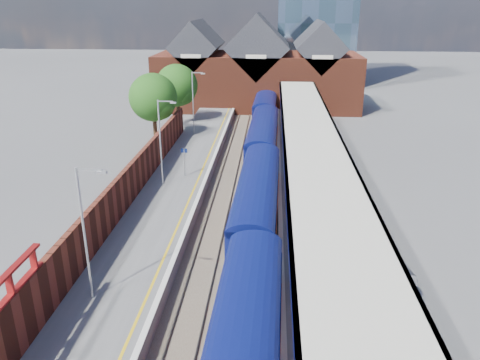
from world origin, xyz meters
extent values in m
plane|color=#5B5B5E|center=(0.00, 30.00, 0.00)|extent=(240.00, 240.00, 0.00)
cube|color=#473D33|center=(0.00, 20.00, 0.03)|extent=(6.00, 76.00, 0.06)
cube|color=slate|center=(-2.22, 20.00, 0.12)|extent=(0.07, 76.00, 0.14)
cube|color=slate|center=(-0.78, 20.00, 0.12)|extent=(0.07, 76.00, 0.14)
cube|color=slate|center=(0.78, 20.00, 0.12)|extent=(0.07, 76.00, 0.14)
cube|color=slate|center=(2.22, 20.00, 0.12)|extent=(0.07, 76.00, 0.14)
cube|color=#565659|center=(-5.50, 20.00, 0.50)|extent=(5.00, 76.00, 1.00)
cube|color=#565659|center=(6.00, 20.00, 0.50)|extent=(6.00, 76.00, 1.00)
cube|color=silver|center=(-3.15, 20.00, 1.02)|extent=(0.30, 76.00, 0.05)
cube|color=silver|center=(3.15, 20.00, 1.02)|extent=(0.30, 76.00, 0.05)
cube|color=yellow|center=(-3.75, 20.00, 1.01)|extent=(0.14, 76.00, 0.01)
cube|color=#0C1455|center=(1.50, 0.87, 3.15)|extent=(3.18, 16.06, 0.60)
cube|color=#0C1455|center=(1.50, 17.47, 1.90)|extent=(3.18, 16.06, 2.50)
cube|color=#0C1455|center=(1.50, 17.47, 3.15)|extent=(3.18, 16.06, 0.60)
cube|color=#0C1455|center=(1.50, 34.07, 1.90)|extent=(3.18, 16.06, 2.50)
cube|color=#0C1455|center=(1.50, 34.07, 3.15)|extent=(3.18, 16.06, 0.60)
cube|color=#0C1455|center=(1.50, 50.67, 1.90)|extent=(3.18, 16.06, 2.50)
cube|color=#0C1455|center=(1.50, 50.67, 3.15)|extent=(3.18, 16.06, 0.60)
cube|color=black|center=(0.08, 25.77, 2.35)|extent=(0.04, 60.54, 0.70)
cube|color=#FF4510|center=(0.07, 25.77, 1.55)|extent=(0.03, 55.27, 0.30)
cube|color=red|center=(0.06, 25.77, 1.30)|extent=(0.03, 55.27, 0.30)
cube|color=black|center=(1.50, 56.27, 0.30)|extent=(2.00, 2.40, 0.60)
cylinder|color=#0E1255|center=(5.00, 3.00, 3.10)|extent=(0.24, 0.24, 4.20)
cylinder|color=#0E1255|center=(5.00, 8.00, 3.10)|extent=(0.24, 0.24, 4.20)
cylinder|color=#0E1255|center=(5.00, 13.00, 3.10)|extent=(0.24, 0.24, 4.20)
cylinder|color=#0E1255|center=(5.00, 18.00, 3.10)|extent=(0.24, 0.24, 4.20)
cylinder|color=#0E1255|center=(5.00, 23.00, 3.10)|extent=(0.24, 0.24, 4.20)
cylinder|color=#0E1255|center=(5.00, 28.00, 3.10)|extent=(0.24, 0.24, 4.20)
cylinder|color=#0E1255|center=(5.00, 33.00, 3.10)|extent=(0.24, 0.24, 4.20)
cylinder|color=#0E1255|center=(5.00, 38.00, 3.10)|extent=(0.24, 0.24, 4.20)
cylinder|color=#0E1255|center=(5.00, 43.00, 3.10)|extent=(0.24, 0.24, 4.20)
cube|color=beige|center=(5.50, 22.00, 5.35)|extent=(4.50, 52.00, 0.25)
cube|color=#0E1255|center=(3.35, 22.00, 5.20)|extent=(0.20, 52.00, 0.55)
cube|color=#0E1255|center=(7.65, 22.00, 5.20)|extent=(0.20, 52.00, 0.55)
cylinder|color=#A5A8AA|center=(-6.50, 6.00, 4.50)|extent=(0.12, 0.12, 7.00)
cube|color=#A5A8AA|center=(-5.90, 6.00, 7.90)|extent=(1.20, 0.08, 0.08)
cube|color=#A5A8AA|center=(-5.30, 6.00, 7.80)|extent=(0.45, 0.18, 0.12)
cylinder|color=#A5A8AA|center=(-6.50, 22.00, 4.50)|extent=(0.12, 0.12, 7.00)
cube|color=#A5A8AA|center=(-5.90, 22.00, 7.90)|extent=(1.20, 0.08, 0.08)
cube|color=#A5A8AA|center=(-5.30, 22.00, 7.80)|extent=(0.45, 0.18, 0.12)
cylinder|color=#A5A8AA|center=(-6.50, 38.00, 4.50)|extent=(0.12, 0.12, 7.00)
cube|color=#A5A8AA|center=(-5.90, 38.00, 7.90)|extent=(1.20, 0.08, 0.08)
cube|color=#A5A8AA|center=(-5.30, 38.00, 7.80)|extent=(0.45, 0.18, 0.12)
cylinder|color=#A5A8AA|center=(-5.00, 24.00, 2.25)|extent=(0.08, 0.08, 2.50)
cube|color=#0C194C|center=(-5.00, 24.00, 3.30)|extent=(0.55, 0.06, 0.35)
cube|color=#612819|center=(-8.10, 14.00, 2.40)|extent=(0.35, 50.00, 2.80)
cube|color=maroon|center=(-8.10, 2.00, 4.30)|extent=(0.30, 0.12, 1.00)
cube|color=maroon|center=(-8.10, 4.00, 4.30)|extent=(0.30, 0.12, 1.00)
cube|color=#612819|center=(0.00, 58.00, 4.00)|extent=(30.00, 12.00, 8.00)
cube|color=#232328|center=(-9.00, 58.00, 9.20)|extent=(7.13, 12.00, 7.13)
cube|color=#232328|center=(0.00, 58.00, 9.20)|extent=(9.16, 12.00, 9.16)
cube|color=#232328|center=(9.00, 58.00, 9.20)|extent=(7.13, 12.00, 7.13)
cube|color=beige|center=(-9.00, 51.95, 8.20)|extent=(2.80, 0.15, 0.50)
cube|color=beige|center=(0.00, 51.95, 8.20)|extent=(2.80, 0.15, 0.50)
cube|color=beige|center=(9.00, 51.95, 8.20)|extent=(2.80, 0.15, 0.50)
cylinder|color=#382314|center=(-10.50, 36.00, 2.00)|extent=(0.44, 0.44, 4.00)
sphere|color=#204612|center=(-10.50, 36.00, 5.50)|extent=(5.20, 5.20, 5.20)
sphere|color=#204612|center=(-9.70, 35.50, 4.80)|extent=(3.20, 3.20, 3.20)
cylinder|color=#382314|center=(-9.50, 44.00, 2.00)|extent=(0.44, 0.44, 4.00)
sphere|color=#204612|center=(-9.50, 44.00, 5.50)|extent=(5.20, 5.20, 5.20)
sphere|color=#204612|center=(-8.70, 43.50, 4.80)|extent=(3.20, 3.20, 3.20)
imported|color=#A1A0A5|center=(7.75, 8.00, 1.77)|extent=(4.91, 2.74, 1.53)
imported|color=black|center=(7.57, 8.56, 1.59)|extent=(4.42, 3.14, 1.19)
imported|color=navy|center=(6.83, 13.34, 1.57)|extent=(4.50, 2.96, 1.15)
camera|label=1|loc=(2.41, -13.58, 15.03)|focal=35.00mm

